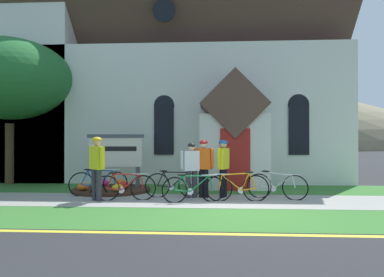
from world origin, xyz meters
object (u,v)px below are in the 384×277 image
(bicycle_black, at_px, (277,186))
(bicycle_red, at_px, (98,183))
(bicycle_white, at_px, (174,184))
(cyclist_in_orange_jersey, at_px, (204,164))
(cyclist_in_yellow_jersey, at_px, (223,164))
(church_sign, at_px, (116,153))
(bicycle_blue, at_px, (238,187))
(cyclist_in_white_jersey, at_px, (97,163))
(bicycle_silver, at_px, (125,187))
(cyclist_in_blue_jersey, at_px, (191,166))
(yard_deciduous_tree, at_px, (10,80))
(roadside_conifer, at_px, (311,57))
(bicycle_yellow, at_px, (193,189))

(bicycle_black, distance_m, bicycle_red, 5.34)
(bicycle_white, distance_m, cyclist_in_orange_jersey, 1.09)
(cyclist_in_yellow_jersey, bearing_deg, bicycle_black, -7.36)
(bicycle_white, bearing_deg, church_sign, 145.12)
(bicycle_blue, distance_m, bicycle_white, 1.95)
(bicycle_white, relative_size, cyclist_in_orange_jersey, 1.00)
(bicycle_blue, bearing_deg, cyclist_in_yellow_jersey, 120.52)
(cyclist_in_white_jersey, distance_m, cyclist_in_yellow_jersey, 3.64)
(bicycle_silver, xyz_separation_m, bicycle_red, (-1.01, 0.77, 0.01))
(church_sign, relative_size, cyclist_in_blue_jersey, 1.20)
(cyclist_in_white_jersey, distance_m, yard_deciduous_tree, 6.63)
(bicycle_blue, bearing_deg, cyclist_in_white_jersey, -177.10)
(bicycle_white, xyz_separation_m, bicycle_red, (-2.33, 0.11, 0.01))
(bicycle_silver, distance_m, cyclist_in_blue_jersey, 2.00)
(roadside_conifer, distance_m, yard_deciduous_tree, 12.49)
(church_sign, distance_m, roadside_conifer, 9.41)
(bicycle_blue, xyz_separation_m, cyclist_in_blue_jersey, (-1.32, 0.47, 0.55))
(bicycle_yellow, bearing_deg, bicycle_red, 162.47)
(bicycle_red, bearing_deg, bicycle_yellow, -17.53)
(cyclist_in_white_jersey, xyz_separation_m, cyclist_in_yellow_jersey, (3.54, 0.85, -0.06))
(cyclist_in_yellow_jersey, height_order, cyclist_in_blue_jersey, cyclist_in_yellow_jersey)
(bicycle_yellow, xyz_separation_m, cyclist_in_blue_jersey, (-0.10, 0.68, 0.57))
(roadside_conifer, bearing_deg, cyclist_in_white_jersey, -141.50)
(bicycle_white, height_order, yard_deciduous_tree, yard_deciduous_tree)
(bicycle_silver, distance_m, cyclist_in_yellow_jersey, 2.95)
(church_sign, height_order, bicycle_black, church_sign)
(cyclist_in_orange_jersey, bearing_deg, cyclist_in_white_jersey, -165.93)
(cyclist_in_yellow_jersey, bearing_deg, bicycle_silver, -165.89)
(bicycle_red, relative_size, roadside_conifer, 0.20)
(bicycle_red, xyz_separation_m, cyclist_in_blue_jersey, (2.86, -0.25, 0.55))
(bicycle_silver, distance_m, yard_deciduous_tree, 7.43)
(cyclist_in_orange_jersey, bearing_deg, bicycle_blue, -29.45)
(bicycle_white, bearing_deg, bicycle_red, 177.19)
(bicycle_white, height_order, cyclist_in_yellow_jersey, cyclist_in_yellow_jersey)
(church_sign, bearing_deg, bicycle_black, -17.96)
(cyclist_in_blue_jersey, bearing_deg, bicycle_black, -0.34)
(bicycle_blue, height_order, yard_deciduous_tree, yard_deciduous_tree)
(church_sign, height_order, bicycle_red, church_sign)
(cyclist_in_blue_jersey, bearing_deg, bicycle_white, 165.51)
(bicycle_silver, distance_m, cyclist_in_orange_jersey, 2.38)
(cyclist_in_orange_jersey, bearing_deg, bicycle_black, -2.52)
(bicycle_silver, bearing_deg, bicycle_black, 6.67)
(bicycle_yellow, xyz_separation_m, cyclist_in_orange_jersey, (0.26, 0.76, 0.63))
(church_sign, height_order, bicycle_yellow, church_sign)
(bicycle_red, bearing_deg, bicycle_silver, -37.37)
(bicycle_blue, bearing_deg, bicycle_red, 170.28)
(church_sign, relative_size, bicycle_white, 1.14)
(bicycle_white, distance_m, bicycle_yellow, 1.04)
(bicycle_yellow, distance_m, roadside_conifer, 9.17)
(bicycle_white, distance_m, cyclist_in_white_jersey, 2.32)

